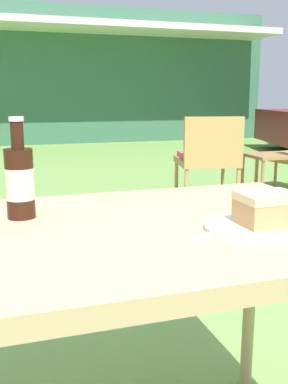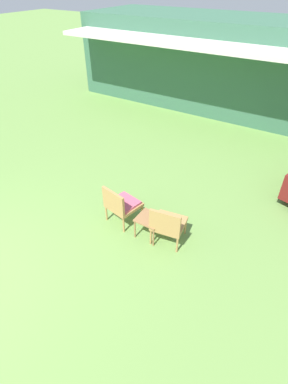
# 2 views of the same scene
# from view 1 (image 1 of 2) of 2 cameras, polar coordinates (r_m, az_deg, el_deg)

# --- Properties ---
(cabin_building) EXTENTS (9.76, 4.45, 2.80)m
(cabin_building) POSITION_cam_1_polar(r_m,az_deg,el_deg) (11.17, -12.92, 13.97)
(cabin_building) COLOR #38664C
(cabin_building) RESTS_ON ground_plane
(wicker_chair_cushioned) EXTENTS (0.65, 0.65, 0.81)m
(wicker_chair_cushioned) POSITION_cam_1_polar(r_m,az_deg,el_deg) (4.34, 8.15, 4.66)
(wicker_chair_cushioned) COLOR #B2844C
(wicker_chair_cushioned) RESTS_ON ground_plane
(garden_side_table) EXTENTS (0.44, 0.42, 0.43)m
(garden_side_table) POSITION_cam_1_polar(r_m,az_deg,el_deg) (4.64, 15.73, 3.93)
(garden_side_table) COLOR #996B42
(garden_side_table) RESTS_ON ground_plane
(patio_table) EXTENTS (0.96, 0.71, 0.71)m
(patio_table) POSITION_cam_1_polar(r_m,az_deg,el_deg) (1.02, 1.73, -7.66)
(patio_table) COLOR tan
(patio_table) RESTS_ON ground_plane
(cake_on_plate) EXTENTS (0.22, 0.22, 0.08)m
(cake_on_plate) POSITION_cam_1_polar(r_m,az_deg,el_deg) (0.98, 14.88, -2.92)
(cake_on_plate) COLOR silver
(cake_on_plate) RESTS_ON patio_table
(cola_bottle_near) EXTENTS (0.07, 0.07, 0.23)m
(cola_bottle_near) POSITION_cam_1_polar(r_m,az_deg,el_deg) (1.06, -15.50, 1.40)
(cola_bottle_near) COLOR black
(cola_bottle_near) RESTS_ON patio_table
(fork) EXTENTS (0.19, 0.08, 0.01)m
(fork) POSITION_cam_1_polar(r_m,az_deg,el_deg) (0.95, 10.29, -4.84)
(fork) COLOR silver
(fork) RESTS_ON patio_table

